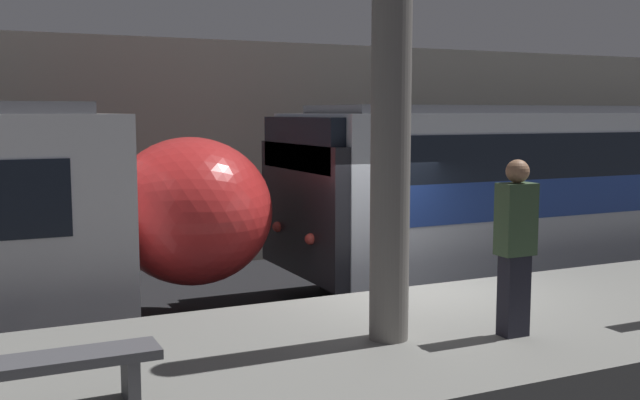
# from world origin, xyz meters

# --- Properties ---
(ground_plane) EXTENTS (120.00, 120.00, 0.00)m
(ground_plane) POSITION_xyz_m (0.00, 0.00, 0.00)
(ground_plane) COLOR black
(platform) EXTENTS (40.00, 3.51, 0.94)m
(platform) POSITION_xyz_m (0.00, -1.76, 0.47)
(platform) COLOR slate
(platform) RESTS_ON ground
(station_rear_barrier) EXTENTS (50.00, 0.15, 4.76)m
(station_rear_barrier) POSITION_xyz_m (0.00, 7.04, 2.38)
(station_rear_barrier) COLOR #B2AD9E
(station_rear_barrier) RESTS_ON ground
(support_pillar_near) EXTENTS (0.40, 0.40, 3.94)m
(support_pillar_near) POSITION_xyz_m (-1.39, -1.88, 2.91)
(support_pillar_near) COLOR slate
(support_pillar_near) RESTS_ON platform
(person_waiting) EXTENTS (0.38, 0.24, 1.83)m
(person_waiting) POSITION_xyz_m (-0.17, -2.34, 1.92)
(person_waiting) COLOR black
(person_waiting) RESTS_ON platform
(platform_bench) EXTENTS (1.50, 0.40, 0.45)m
(platform_bench) POSITION_xyz_m (-4.63, -2.45, 1.28)
(platform_bench) COLOR #4C4C51
(platform_bench) RESTS_ON platform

